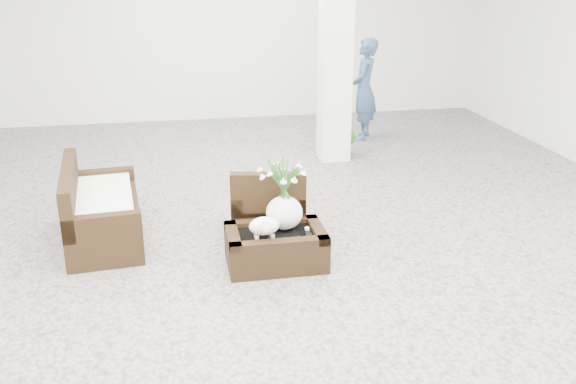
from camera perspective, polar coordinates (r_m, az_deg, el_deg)
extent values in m
plane|color=gray|center=(6.24, -0.17, -5.03)|extent=(11.00, 11.00, 0.00)
cube|color=white|center=(8.69, 4.37, 14.18)|extent=(0.40, 0.40, 3.50)
cube|color=black|center=(5.85, -1.12, -5.15)|extent=(0.90, 0.60, 0.31)
ellipsoid|color=white|center=(5.64, -2.17, -3.28)|extent=(0.28, 0.23, 0.21)
cylinder|color=white|center=(5.85, 1.74, -3.32)|extent=(0.04, 0.04, 0.03)
cube|color=black|center=(6.36, -1.70, -0.77)|extent=(0.84, 0.82, 0.77)
cube|color=black|center=(6.55, -16.49, -0.96)|extent=(0.83, 1.51, 0.78)
imported|color=#324C70|center=(9.93, 6.92, 9.23)|extent=(0.59, 0.68, 1.57)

